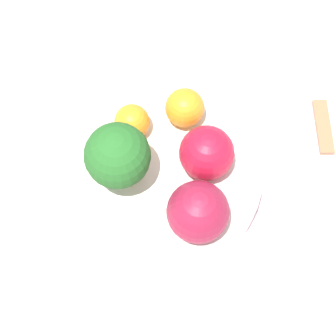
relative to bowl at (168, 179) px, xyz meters
name	(u,v)px	position (x,y,z in m)	size (l,w,h in m)	color
ground_plane	(168,193)	(0.00, 0.00, -0.04)	(6.00, 6.00, 0.00)	gray
table_surface	(168,190)	(0.00, 0.00, -0.03)	(1.20, 1.20, 0.02)	silver
bowl	(168,179)	(0.00, 0.00, 0.00)	(0.19, 0.19, 0.04)	silver
broccoli	(118,156)	(0.04, 0.03, 0.06)	(0.06, 0.06, 0.08)	#8CB76B
apple_red	(207,153)	(-0.03, -0.03, 0.05)	(0.06, 0.06, 0.06)	#B7142D
apple_green	(198,212)	(-0.05, 0.03, 0.05)	(0.06, 0.06, 0.06)	maroon
orange_front	(185,108)	(0.02, -0.06, 0.04)	(0.04, 0.04, 0.04)	orange
orange_back	(132,122)	(0.06, -0.02, 0.04)	(0.04, 0.04, 0.04)	orange
spoon	(323,127)	(-0.10, -0.16, -0.01)	(0.05, 0.06, 0.01)	olive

